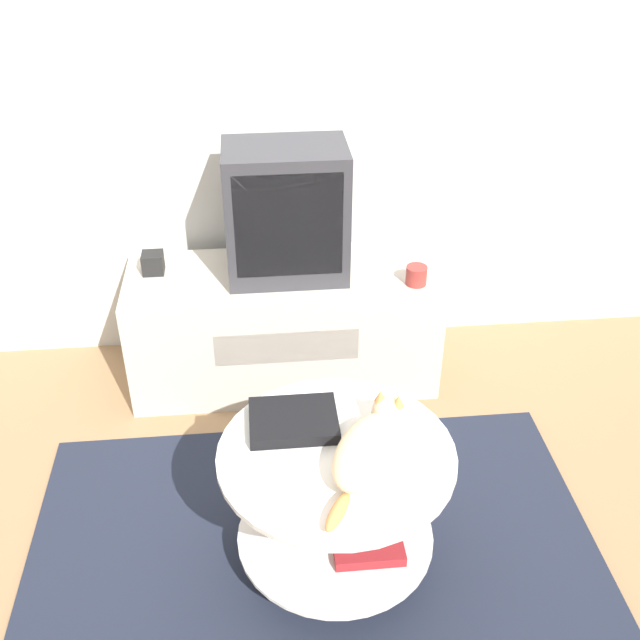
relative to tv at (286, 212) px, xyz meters
name	(u,v)px	position (x,y,z in m)	size (l,w,h in m)	color
ground_plane	(314,555)	(0.01, -1.03, -0.80)	(12.00, 12.00, 0.00)	#93704C
wall_back	(282,63)	(0.01, 0.32, 0.50)	(8.00, 0.05, 2.60)	silver
rug	(314,553)	(0.01, -1.03, -0.79)	(1.94, 1.27, 0.02)	#1E2333
tv_stand	(284,325)	(-0.03, 0.00, -0.54)	(1.31, 0.49, 0.53)	beige
tv	(286,212)	(0.00, 0.00, 0.00)	(0.48, 0.32, 0.54)	#333338
speaker	(153,263)	(-0.56, 0.06, -0.23)	(0.09, 0.09, 0.09)	black
mug	(416,275)	(0.51, -0.15, -0.23)	(0.09, 0.09, 0.08)	#99332D
coffee_table	(337,496)	(0.08, -1.08, -0.47)	(0.72, 0.72, 0.49)	#B2B2B7
dvd_box	(293,420)	(-0.04, -0.94, -0.27)	(0.27, 0.21, 0.04)	black
cat	(369,446)	(0.17, -1.12, -0.23)	(0.31, 0.49, 0.13)	beige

